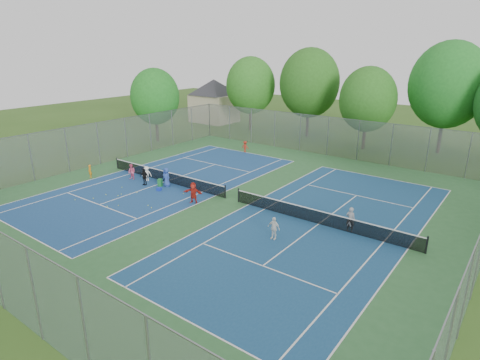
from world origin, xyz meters
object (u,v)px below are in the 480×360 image
object	(u,v)px
net_left	(165,177)
instructor	(351,220)
ball_crate	(159,189)
net_right	(319,218)
ball_hopper	(160,183)

from	to	relation	value
net_left	instructor	bearing A→B (deg)	0.55
instructor	ball_crate	bearing A→B (deg)	11.72
net_right	ball_hopper	size ratio (longest dim) A/B	20.84
net_left	net_right	size ratio (longest dim) A/B	1.00
instructor	ball_hopper	bearing A→B (deg)	8.66
ball_crate	ball_hopper	world-z (taller)	ball_hopper
net_right	instructor	distance (m)	2.02
net_left	instructor	xyz separation A→B (m)	(15.98, 0.15, 0.35)
net_left	ball_hopper	xyz separation A→B (m)	(0.48, -1.04, -0.15)
net_right	instructor	world-z (taller)	instructor
net_left	ball_crate	size ratio (longest dim) A/B	41.98
ball_hopper	instructor	world-z (taller)	instructor
net_right	ball_crate	distance (m)	12.96
ball_crate	net_left	bearing A→B (deg)	123.22
ball_crate	net_right	bearing A→B (deg)	7.93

